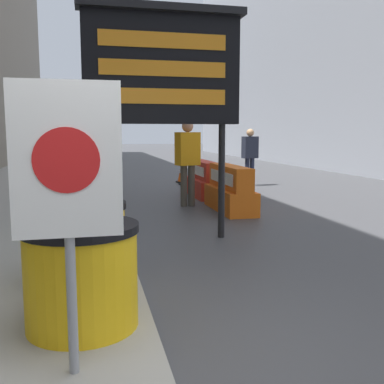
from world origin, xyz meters
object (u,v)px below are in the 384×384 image
at_px(barrel_drum_foreground, 82,275).
at_px(warning_sign, 67,179).
at_px(jersey_barrier_orange_far, 230,191).
at_px(pedestrian_passerby, 250,152).
at_px(message_board, 162,69).
at_px(barrel_drum_middle, 82,242).
at_px(jersey_barrier_red_striped, 204,181).
at_px(traffic_light_near_curb, 117,96).
at_px(traffic_cone_near, 182,173).
at_px(traffic_cone_mid, 185,176).
at_px(pedestrian_worker, 188,156).

height_order(barrel_drum_foreground, warning_sign, warning_sign).
bearing_deg(jersey_barrier_orange_far, pedestrian_passerby, 64.79).
bearing_deg(message_board, barrel_drum_foreground, -110.20).
height_order(barrel_drum_middle, jersey_barrier_orange_far, jersey_barrier_orange_far).
distance_m(jersey_barrier_red_striped, traffic_light_near_curb, 5.29).
height_order(barrel_drum_foreground, traffic_cone_near, barrel_drum_foreground).
distance_m(barrel_drum_middle, message_board, 3.02).
relative_size(jersey_barrier_orange_far, traffic_cone_mid, 3.35).
bearing_deg(message_board, traffic_light_near_curb, 90.61).
bearing_deg(barrel_drum_middle, traffic_cone_mid, 71.85).
relative_size(barrel_drum_foreground, pedestrian_passerby, 0.51).
distance_m(traffic_cone_near, pedestrian_worker, 4.69).
bearing_deg(jersey_barrier_orange_far, traffic_cone_near, 89.04).
xyz_separation_m(jersey_barrier_orange_far, pedestrian_passerby, (1.94, 4.11, 0.59)).
bearing_deg(barrel_drum_foreground, jersey_barrier_red_striped, 68.97).
distance_m(traffic_light_near_curb, pedestrian_worker, 6.11).
xyz_separation_m(traffic_cone_near, pedestrian_passerby, (1.85, -1.18, 0.71)).
xyz_separation_m(barrel_drum_middle, traffic_light_near_curb, (1.04, 10.73, 2.26)).
relative_size(jersey_barrier_red_striped, pedestrian_worker, 1.00).
bearing_deg(pedestrian_passerby, barrel_drum_middle, 51.16).
relative_size(warning_sign, traffic_light_near_curb, 0.46).
bearing_deg(warning_sign, traffic_cone_near, 75.13).
relative_size(barrel_drum_foreground, jersey_barrier_orange_far, 0.47).
relative_size(jersey_barrier_red_striped, traffic_cone_mid, 3.29).
bearing_deg(barrel_drum_foreground, warning_sign, -93.79).
xyz_separation_m(warning_sign, traffic_cone_mid, (2.94, 10.60, -1.04)).
bearing_deg(traffic_cone_mid, traffic_cone_near, 85.73).
distance_m(jersey_barrier_orange_far, traffic_light_near_curb, 7.16).
xyz_separation_m(message_board, jersey_barrier_orange_far, (1.73, 2.23, -2.06)).
distance_m(barrel_drum_middle, traffic_light_near_curb, 11.02).
distance_m(barrel_drum_foreground, traffic_light_near_curb, 12.04).
bearing_deg(barrel_drum_middle, traffic_cone_near, 72.76).
height_order(barrel_drum_foreground, message_board, message_board).
xyz_separation_m(pedestrian_worker, pedestrian_passerby, (2.65, 3.37, -0.08)).
bearing_deg(traffic_cone_mid, pedestrian_passerby, -15.24).
bearing_deg(jersey_barrier_orange_far, pedestrian_worker, 134.11).
xyz_separation_m(barrel_drum_foreground, warning_sign, (-0.05, -0.69, 0.80)).
bearing_deg(jersey_barrier_red_striped, barrel_drum_foreground, -111.03).
bearing_deg(traffic_light_near_curb, traffic_cone_near, -32.33).
distance_m(barrel_drum_foreground, warning_sign, 1.06).
bearing_deg(jersey_barrier_orange_far, warning_sign, -115.91).
bearing_deg(jersey_barrier_orange_far, barrel_drum_foreground, -118.41).
distance_m(traffic_cone_mid, pedestrian_worker, 4.04).
distance_m(barrel_drum_foreground, pedestrian_worker, 6.41).
bearing_deg(traffic_light_near_curb, traffic_cone_mid, -45.17).
bearing_deg(traffic_light_near_curb, pedestrian_passerby, -32.46).
height_order(jersey_barrier_red_striped, traffic_cone_near, jersey_barrier_red_striped).
xyz_separation_m(barrel_drum_foreground, pedestrian_worker, (2.14, 6.02, 0.56)).
relative_size(barrel_drum_foreground, traffic_cone_near, 1.46).
distance_m(barrel_drum_foreground, jersey_barrier_red_striped, 7.95).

